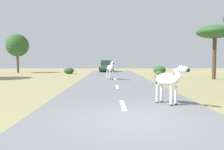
{
  "coord_description": "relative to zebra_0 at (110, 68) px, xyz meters",
  "views": [
    {
      "loc": [
        -0.68,
        -6.4,
        1.71
      ],
      "look_at": [
        -0.48,
        7.26,
        0.85
      ],
      "focal_mm": 36.32,
      "sensor_mm": 36.0,
      "label": 1
    }
  ],
  "objects": [
    {
      "name": "bush_1",
      "position": [
        5.84,
        6.74,
        -0.79
      ],
      "size": [
        0.84,
        0.76,
        0.51
      ],
      "primitive_type": "ellipsoid",
      "color": "#386633",
      "rests_on": "ground_plane"
    },
    {
      "name": "tree_0",
      "position": [
        9.6,
        0.82,
        3.23
      ],
      "size": [
        3.32,
        3.32,
        4.94
      ],
      "color": "#4C3823",
      "rests_on": "ground_plane"
    },
    {
      "name": "rock_1",
      "position": [
        7.39,
        6.8,
        -0.91
      ],
      "size": [
        0.39,
        0.39,
        0.28
      ],
      "primitive_type": "ellipsoid",
      "color": "#A89E8C",
      "rests_on": "ground_plane"
    },
    {
      "name": "bush_3",
      "position": [
        6.61,
        9.97,
        -0.55
      ],
      "size": [
        1.67,
        1.5,
        1.0
      ],
      "primitive_type": "ellipsoid",
      "color": "#2D5628",
      "rests_on": "ground_plane"
    },
    {
      "name": "zebra_1",
      "position": [
        2.14,
        -11.4,
        -0.08
      ],
      "size": [
        1.14,
        1.43,
        1.54
      ],
      "rotation": [
        0.0,
        0.0,
        3.76
      ],
      "color": "silver",
      "rests_on": "road"
    },
    {
      "name": "ground_plane",
      "position": [
        0.54,
        -13.57,
        -1.05
      ],
      "size": [
        90.0,
        90.0,
        0.0
      ],
      "primitive_type": "plane",
      "color": "#998E60"
    },
    {
      "name": "tree_1",
      "position": [
        -13.08,
        12.42,
        2.83
      ],
      "size": [
        3.16,
        3.16,
        5.47
      ],
      "color": "brown",
      "rests_on": "ground_plane"
    },
    {
      "name": "bush_2",
      "position": [
        -5.4,
        9.86,
        -0.64
      ],
      "size": [
        1.35,
        1.21,
        0.81
      ],
      "primitive_type": "ellipsoid",
      "color": "#2D5628",
      "rests_on": "ground_plane"
    },
    {
      "name": "zebra_0",
      "position": [
        0.0,
        0.0,
        0.0
      ],
      "size": [
        0.78,
        1.73,
        1.67
      ],
      "rotation": [
        0.0,
        0.0,
        3.43
      ],
      "color": "silver",
      "rests_on": "road"
    },
    {
      "name": "car_0",
      "position": [
        -0.56,
        14.5,
        -0.2
      ],
      "size": [
        2.28,
        4.47,
        1.74
      ],
      "rotation": [
        0.0,
        0.0,
        3.22
      ],
      "color": "#476B38",
      "rests_on": "road"
    },
    {
      "name": "road",
      "position": [
        0.39,
        -13.57,
        -1.02
      ],
      "size": [
        6.0,
        64.0,
        0.05
      ],
      "primitive_type": "cube",
      "color": "slate",
      "rests_on": "ground_plane"
    },
    {
      "name": "lane_markings",
      "position": [
        0.39,
        -14.57,
        -0.99
      ],
      "size": [
        0.16,
        56.0,
        0.01
      ],
      "color": "silver",
      "rests_on": "road"
    }
  ]
}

